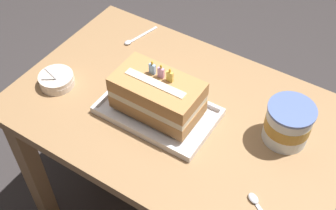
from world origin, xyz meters
name	(u,v)px	position (x,y,z in m)	size (l,w,h in m)	color
dining_table	(177,132)	(0.00, 0.00, 0.58)	(1.05, 0.67, 0.70)	#9E754C
foil_tray	(158,112)	(-0.04, -0.05, 0.70)	(0.36, 0.22, 0.02)	silver
birthday_cake	(158,95)	(-0.04, -0.05, 0.78)	(0.26, 0.15, 0.16)	#BC834B
bowl_stack	(57,80)	(-0.40, -0.12, 0.72)	(0.12, 0.12, 0.08)	silver
ice_cream_tub	(288,123)	(0.32, 0.08, 0.76)	(0.14, 0.14, 0.13)	white
serving_spoon_near_tray	(134,39)	(-0.32, 0.21, 0.70)	(0.05, 0.15, 0.01)	silver
serving_spoon_by_bowls	(257,203)	(0.35, -0.17, 0.70)	(0.12, 0.09, 0.01)	silver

